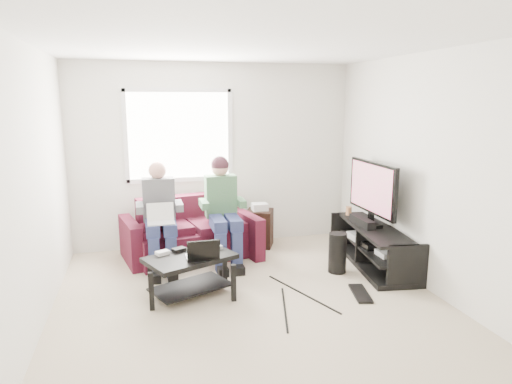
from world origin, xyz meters
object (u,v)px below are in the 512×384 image
sofa (190,235)px  subwoofer (337,253)px  tv (372,190)px  end_table (260,227)px  tv_stand (373,249)px  coffee_table (190,266)px

sofa → subwoofer: 1.97m
tv → end_table: 1.73m
tv_stand → tv: 0.75m
sofa → tv: bearing=-20.9°
tv → subwoofer: tv is taller
subwoofer → coffee_table: bearing=-172.5°
subwoofer → end_table: size_ratio=0.78×
end_table → tv: bearing=-41.8°
tv → subwoofer: bearing=-161.4°
sofa → end_table: 1.05m
sofa → coffee_table: bearing=-96.5°
coffee_table → tv_stand: bearing=7.7°
end_table → subwoofer: bearing=-62.0°
coffee_table → subwoofer: subwoofer is taller
sofa → end_table: bearing=11.8°
tv_stand → subwoofer: (-0.53, -0.08, 0.02)m
sofa → tv: size_ratio=1.69×
coffee_table → subwoofer: size_ratio=2.11×
coffee_table → tv_stand: size_ratio=0.65×
tv → coffee_table: bearing=-170.0°
tv_stand → subwoofer: bearing=-171.7°
sofa → end_table: size_ratio=2.94×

